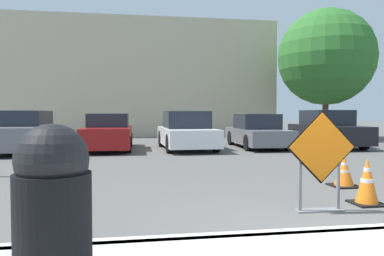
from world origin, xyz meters
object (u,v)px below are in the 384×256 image
at_px(parked_car_third, 186,132).
at_px(parked_car_fifth, 327,130).
at_px(traffic_cone_nearest, 367,181).
at_px(parked_car_fourth, 257,132).
at_px(parked_car_nearest, 24,133).
at_px(bollard_nearest, 64,153).
at_px(traffic_cone_second, 344,172).
at_px(parked_car_second, 109,133).
at_px(trash_bin, 53,200).
at_px(road_closed_sign, 321,156).

xyz_separation_m(parked_car_third, parked_car_fifth, (6.06, 0.16, 0.03)).
height_order(traffic_cone_nearest, parked_car_fourth, parked_car_fourth).
xyz_separation_m(parked_car_nearest, parked_car_fifth, (12.12, 0.20, 0.01)).
relative_size(parked_car_fifth, bollard_nearest, 4.75).
height_order(traffic_cone_second, bollard_nearest, bollard_nearest).
relative_size(traffic_cone_second, parked_car_fifth, 0.13).
bearing_deg(parked_car_second, bollard_nearest, 84.60).
bearing_deg(parked_car_fifth, parked_car_second, 1.80).
bearing_deg(parked_car_nearest, trash_bin, 107.55).
distance_m(traffic_cone_second, parked_car_third, 8.19).
height_order(parked_car_fifth, bollard_nearest, parked_car_fifth).
height_order(parked_car_second, parked_car_third, parked_car_third).
relative_size(parked_car_fourth, trash_bin, 3.66).
height_order(parked_car_second, parked_car_fourth, parked_car_second).
xyz_separation_m(parked_car_second, parked_car_fifth, (9.09, -0.24, 0.06)).
height_order(parked_car_nearest, parked_car_fifth, parked_car_fifth).
xyz_separation_m(traffic_cone_second, parked_car_second, (-4.97, 8.34, 0.37)).
bearing_deg(road_closed_sign, bollard_nearest, 136.85).
distance_m(parked_car_third, parked_car_fourth, 3.05).
bearing_deg(bollard_nearest, trash_bin, -80.96).
xyz_separation_m(parked_car_fourth, trash_bin, (-5.77, -11.93, 0.11)).
xyz_separation_m(parked_car_fourth, bollard_nearest, (-6.72, -5.98, -0.13)).
bearing_deg(parked_car_nearest, traffic_cone_second, 136.85).
bearing_deg(parked_car_second, parked_car_fourth, -179.53).
xyz_separation_m(parked_car_third, bollard_nearest, (-3.69, -5.62, -0.18)).
bearing_deg(bollard_nearest, parked_car_third, 56.75).
relative_size(parked_car_nearest, parked_car_fourth, 1.03).
distance_m(parked_car_third, parked_car_fifth, 6.07).
distance_m(road_closed_sign, parked_car_fourth, 10.27).
height_order(road_closed_sign, parked_car_second, road_closed_sign).
bearing_deg(parked_car_fifth, parked_car_fourth, -0.45).
distance_m(road_closed_sign, parked_car_fifth, 11.21).
bearing_deg(traffic_cone_nearest, bollard_nearest, 144.55).
relative_size(traffic_cone_nearest, parked_car_second, 0.16).
bearing_deg(parked_car_fifth, traffic_cone_nearest, 67.56).
distance_m(traffic_cone_nearest, parked_car_third, 9.44).
bearing_deg(parked_car_fifth, bollard_nearest, 33.95).
height_order(traffic_cone_second, trash_bin, trash_bin).
bearing_deg(parked_car_nearest, bollard_nearest, 114.53).
bearing_deg(parked_car_nearest, parked_car_fifth, -177.56).
xyz_separation_m(parked_car_third, trash_bin, (-2.74, -11.58, 0.06)).
bearing_deg(trash_bin, road_closed_sign, 30.78).
bearing_deg(parked_car_fourth, parked_car_fifth, 177.79).
height_order(parked_car_nearest, parked_car_third, parked_car_nearest).
bearing_deg(parked_car_third, parked_car_second, -9.17).
height_order(parked_car_third, trash_bin, parked_car_third).
distance_m(traffic_cone_second, parked_car_fourth, 8.38).
relative_size(road_closed_sign, parked_car_second, 0.32).
distance_m(traffic_cone_nearest, parked_car_second, 10.72).
bearing_deg(parked_car_fourth, traffic_cone_nearest, 82.52).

